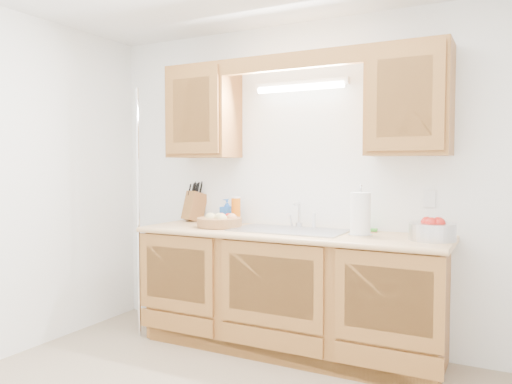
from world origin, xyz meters
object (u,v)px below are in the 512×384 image
Objects in this scene: fruit_basket at (220,221)px; apple_bowl at (433,230)px; knife_block at (194,206)px; paper_towel at (360,214)px.

fruit_basket is 1.59m from apple_bowl.
knife_block is 2.03m from apple_bowl.
knife_block reaches higher than apple_bowl.
fruit_basket is 1.23× the size of knife_block.
fruit_basket is 1.27× the size of paper_towel.
paper_towel is at bearing 10.12° from knife_block.
knife_block is 1.56m from paper_towel.
apple_bowl is at bearing -0.43° from paper_towel.
paper_towel is (1.54, -0.24, 0.02)m from knife_block.
fruit_basket is 1.12m from paper_towel.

